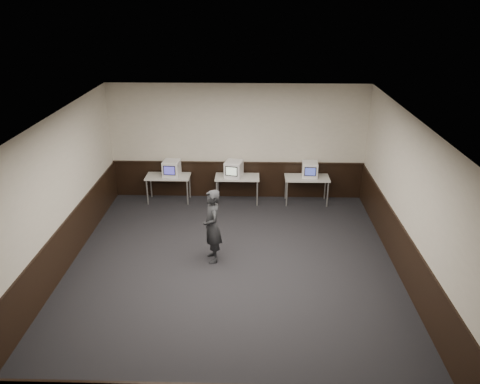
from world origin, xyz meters
The scene contains 17 objects.
floor centered at (0.00, 0.00, 0.00)m, with size 8.00×8.00×0.00m, color black.
ceiling centered at (0.00, 0.00, 3.20)m, with size 8.00×8.00×0.00m, color white.
back_wall centered at (0.00, 4.00, 1.60)m, with size 7.00×7.00×0.00m, color beige.
front_wall centered at (0.00, -4.00, 1.60)m, with size 7.00×7.00×0.00m, color beige.
left_wall centered at (-3.50, 0.00, 1.60)m, with size 8.00×8.00×0.00m, color beige.
right_wall centered at (3.50, 0.00, 1.60)m, with size 8.00×8.00×0.00m, color beige.
wainscot_back centered at (0.00, 3.98, 0.50)m, with size 6.98×0.04×1.00m, color black.
wainscot_left centered at (-3.48, 0.00, 0.50)m, with size 0.04×7.98×1.00m, color black.
wainscot_right centered at (3.48, 0.00, 0.50)m, with size 0.04×7.98×1.00m, color black.
wainscot_rail centered at (0.00, 3.96, 1.02)m, with size 6.98×0.06×0.04m, color black.
desk_left centered at (-1.90, 3.60, 0.68)m, with size 1.20×0.60×0.75m.
desk_center centered at (0.00, 3.60, 0.68)m, with size 1.20×0.60×0.75m.
desk_right centered at (1.90, 3.60, 0.68)m, with size 1.20×0.60×0.75m.
emac_left centered at (-1.79, 3.60, 0.97)m, with size 0.48×0.50×0.44m.
emac_center centered at (-0.10, 3.58, 0.97)m, with size 0.54×0.55×0.44m.
emac_right centered at (1.97, 3.64, 0.96)m, with size 0.44×0.47×0.42m.
person centered at (-0.43, 0.52, 0.82)m, with size 0.60×0.39×1.63m, color black.
Camera 1 is at (0.41, -8.26, 5.40)m, focal length 35.00 mm.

